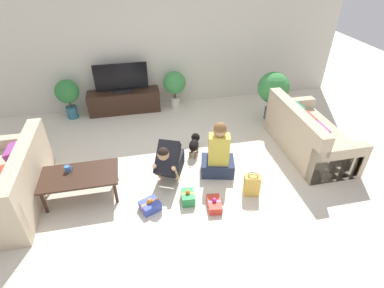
{
  "coord_description": "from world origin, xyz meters",
  "views": [
    {
      "loc": [
        -0.51,
        -3.72,
        3.18
      ],
      "look_at": [
        0.3,
        0.15,
        0.45
      ],
      "focal_mm": 28.0,
      "sensor_mm": 36.0,
      "label": 1
    }
  ],
  "objects_px": {
    "gift_box_a": "(150,205)",
    "mug": "(68,169)",
    "gift_bag_a": "(252,185)",
    "gift_box_c": "(214,204)",
    "sofa_right": "(308,136)",
    "potted_plant_corner_right": "(273,89)",
    "gift_box_b": "(188,197)",
    "coffee_table": "(80,177)",
    "tv": "(121,79)",
    "potted_plant_back_left": "(68,94)",
    "person_sitting": "(218,155)",
    "sofa_left": "(9,186)",
    "tv_console": "(124,101)",
    "potted_plant_back_right": "(175,84)",
    "person_kneeling": "(170,160)",
    "dog": "(194,143)"
  },
  "relations": [
    {
      "from": "sofa_right",
      "to": "potted_plant_corner_right",
      "type": "xyz_separation_m",
      "value": [
        -0.15,
        1.24,
        0.37
      ]
    },
    {
      "from": "sofa_left",
      "to": "potted_plant_corner_right",
      "type": "relative_size",
      "value": 1.74
    },
    {
      "from": "potted_plant_corner_right",
      "to": "gift_box_a",
      "type": "xyz_separation_m",
      "value": [
        -2.72,
        -2.09,
        -0.61
      ]
    },
    {
      "from": "sofa_right",
      "to": "mug",
      "type": "bearing_deg",
      "value": 93.93
    },
    {
      "from": "person_sitting",
      "to": "gift_box_b",
      "type": "relative_size",
      "value": 3.63
    },
    {
      "from": "tv",
      "to": "gift_box_c",
      "type": "distance_m",
      "value": 3.47
    },
    {
      "from": "potted_plant_corner_right",
      "to": "gift_box_b",
      "type": "bearing_deg",
      "value": -136.55
    },
    {
      "from": "sofa_right",
      "to": "potted_plant_back_left",
      "type": "xyz_separation_m",
      "value": [
        -4.24,
        2.13,
        0.24
      ]
    },
    {
      "from": "coffee_table",
      "to": "gift_box_b",
      "type": "height_order",
      "value": "coffee_table"
    },
    {
      "from": "sofa_left",
      "to": "potted_plant_corner_right",
      "type": "xyz_separation_m",
      "value": [
        4.63,
        1.54,
        0.37
      ]
    },
    {
      "from": "person_sitting",
      "to": "dog",
      "type": "bearing_deg",
      "value": -53.88
    },
    {
      "from": "gift_box_a",
      "to": "gift_box_c",
      "type": "relative_size",
      "value": 0.98
    },
    {
      "from": "coffee_table",
      "to": "tv",
      "type": "xyz_separation_m",
      "value": [
        0.68,
        2.57,
        0.38
      ]
    },
    {
      "from": "potted_plant_corner_right",
      "to": "mug",
      "type": "distance_m",
      "value": 4.11
    },
    {
      "from": "gift_box_a",
      "to": "tv_console",
      "type": "bearing_deg",
      "value": 94.95
    },
    {
      "from": "gift_bag_a",
      "to": "gift_box_c",
      "type": "bearing_deg",
      "value": -166.52
    },
    {
      "from": "dog",
      "to": "mug",
      "type": "height_order",
      "value": "mug"
    },
    {
      "from": "coffee_table",
      "to": "gift_box_c",
      "type": "relative_size",
      "value": 3.25
    },
    {
      "from": "sofa_right",
      "to": "person_sitting",
      "type": "relative_size",
      "value": 1.83
    },
    {
      "from": "person_kneeling",
      "to": "gift_box_c",
      "type": "bearing_deg",
      "value": -34.33
    },
    {
      "from": "potted_plant_corner_right",
      "to": "gift_bag_a",
      "type": "relative_size",
      "value": 2.78
    },
    {
      "from": "gift_box_c",
      "to": "gift_box_a",
      "type": "bearing_deg",
      "value": 170.13
    },
    {
      "from": "gift_box_b",
      "to": "gift_box_c",
      "type": "relative_size",
      "value": 0.8
    },
    {
      "from": "person_kneeling",
      "to": "gift_box_a",
      "type": "relative_size",
      "value": 2.57
    },
    {
      "from": "person_sitting",
      "to": "gift_box_c",
      "type": "xyz_separation_m",
      "value": [
        -0.25,
        -0.73,
        -0.3
      ]
    },
    {
      "from": "person_kneeling",
      "to": "gift_box_b",
      "type": "distance_m",
      "value": 0.67
    },
    {
      "from": "tv",
      "to": "potted_plant_corner_right",
      "type": "bearing_deg",
      "value": -17.6
    },
    {
      "from": "gift_box_a",
      "to": "mug",
      "type": "xyz_separation_m",
      "value": [
        -1.1,
        0.58,
        0.38
      ]
    },
    {
      "from": "tv_console",
      "to": "mug",
      "type": "xyz_separation_m",
      "value": [
        -0.83,
        -2.46,
        0.21
      ]
    },
    {
      "from": "potted_plant_back_right",
      "to": "person_kneeling",
      "type": "distance_m",
      "value": 2.41
    },
    {
      "from": "gift_bag_a",
      "to": "potted_plant_back_left",
      "type": "bearing_deg",
      "value": 133.82
    },
    {
      "from": "sofa_right",
      "to": "tv_console",
      "type": "xyz_separation_m",
      "value": [
        -3.13,
        2.18,
        -0.07
      ]
    },
    {
      "from": "tv_console",
      "to": "gift_box_a",
      "type": "xyz_separation_m",
      "value": [
        0.26,
        -3.04,
        -0.17
      ]
    },
    {
      "from": "tv_console",
      "to": "person_sitting",
      "type": "distance_m",
      "value": 2.85
    },
    {
      "from": "coffee_table",
      "to": "person_sitting",
      "type": "xyz_separation_m",
      "value": [
        2.09,
        0.1,
        -0.0
      ]
    },
    {
      "from": "potted_plant_corner_right",
      "to": "gift_box_b",
      "type": "relative_size",
      "value": 3.8
    },
    {
      "from": "tv_console",
      "to": "gift_box_a",
      "type": "relative_size",
      "value": 4.66
    },
    {
      "from": "dog",
      "to": "gift_box_a",
      "type": "height_order",
      "value": "dog"
    },
    {
      "from": "gift_box_a",
      "to": "gift_box_b",
      "type": "height_order",
      "value": "gift_box_b"
    },
    {
      "from": "person_sitting",
      "to": "mug",
      "type": "relative_size",
      "value": 8.09
    },
    {
      "from": "potted_plant_corner_right",
      "to": "person_sitting",
      "type": "height_order",
      "value": "potted_plant_corner_right"
    },
    {
      "from": "potted_plant_corner_right",
      "to": "gift_bag_a",
      "type": "height_order",
      "value": "potted_plant_corner_right"
    },
    {
      "from": "potted_plant_corner_right",
      "to": "dog",
      "type": "distance_m",
      "value": 2.09
    },
    {
      "from": "gift_box_c",
      "to": "coffee_table",
      "type": "bearing_deg",
      "value": 161.08
    },
    {
      "from": "sofa_left",
      "to": "person_kneeling",
      "type": "height_order",
      "value": "sofa_left"
    },
    {
      "from": "potted_plant_back_left",
      "to": "gift_box_a",
      "type": "distance_m",
      "value": 3.33
    },
    {
      "from": "gift_bag_a",
      "to": "potted_plant_corner_right",
      "type": "bearing_deg",
      "value": 59.96
    },
    {
      "from": "potted_plant_corner_right",
      "to": "potted_plant_back_left",
      "type": "relative_size",
      "value": 1.21
    },
    {
      "from": "sofa_left",
      "to": "mug",
      "type": "bearing_deg",
      "value": 92.17
    },
    {
      "from": "tv",
      "to": "potted_plant_back_left",
      "type": "bearing_deg",
      "value": -177.42
    }
  ]
}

